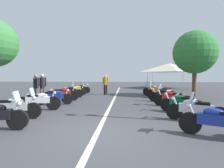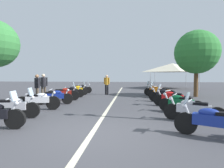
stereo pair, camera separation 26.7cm
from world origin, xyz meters
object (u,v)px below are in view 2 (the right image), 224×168
Objects in this scene: motorcycle_right_row_6 at (157,90)px; bystander_4 at (107,83)px; motorcycle_right_row_3 at (172,98)px; motorcycle_left_row_6 at (76,90)px; roadside_tree_1 at (197,52)px; motorcycle_left_row_3 at (54,97)px; motorcycle_left_row_5 at (71,92)px; motorcycle_left_row_7 at (81,88)px; motorcycle_left_row_1 at (12,107)px; motorcycle_right_row_2 at (180,103)px; motorcycle_right_row_5 at (161,92)px; bystander_1 at (44,85)px; bystander_0 at (37,86)px; motorcycle_right_row_1 at (193,110)px; motorcycle_right_row_0 at (215,121)px; event_tent at (172,68)px; motorcycle_left_row_4 at (63,93)px; motorcycle_right_row_4 at (166,95)px; motorcycle_left_row_2 at (38,100)px.

bystander_4 reaches higher than motorcycle_right_row_6.
motorcycle_right_row_6 is (4.90, 0.11, 0.00)m from motorcycle_right_row_3.
motorcycle_right_row_3 reaches higher than motorcycle_left_row_6.
motorcycle_left_row_6 is at bearing 89.84° from roadside_tree_1.
motorcycle_left_row_3 reaches higher than motorcycle_left_row_5.
motorcycle_left_row_7 is 1.18× the size of bystander_4.
motorcycle_left_row_5 is (3.29, 0.11, -0.00)m from motorcycle_left_row_3.
motorcycle_left_row_6 is at bearing 78.86° from motorcycle_left_row_1.
bystander_4 is at bearing 51.05° from motorcycle_left_row_3.
roadside_tree_1 is (-0.03, -9.64, 3.02)m from motorcycle_left_row_6.
motorcycle_left_row_7 is 0.39× the size of roadside_tree_1.
motorcycle_left_row_1 is 7.03m from motorcycle_right_row_2.
motorcycle_right_row_5 is at bearing -66.25° from motorcycle_right_row_3.
motorcycle_right_row_5 is 1.12× the size of bystander_4.
motorcycle_left_row_5 is 2.15m from bystander_1.
bystander_1 is (0.74, -0.06, 0.03)m from bystander_0.
motorcycle_right_row_0 is at bearing 113.81° from motorcycle_right_row_1.
event_tent is (15.33, -3.05, 2.20)m from motorcycle_right_row_2.
motorcycle_left_row_3 is 1.63m from motorcycle_left_row_4.
motorcycle_left_row_3 is 0.98× the size of motorcycle_left_row_4.
bystander_0 is (-5.49, 1.37, 0.57)m from motorcycle_left_row_7.
motorcycle_right_row_0 is at bearing 116.09° from motorcycle_right_row_6.
motorcycle_right_row_0 is (-1.57, -6.84, -0.00)m from motorcycle_left_row_1.
motorcycle_left_row_1 is 0.40× the size of event_tent.
motorcycle_right_row_3 is at bearing 54.61° from bystander_4.
motorcycle_left_row_1 is at bearing 73.71° from motorcycle_right_row_5.
roadside_tree_1 reaches higher than bystander_0.
motorcycle_right_row_1 is 0.38× the size of roadside_tree_1.
motorcycle_left_row_1 is 1.09× the size of motorcycle_right_row_1.
motorcycle_left_row_5 is 1.15× the size of motorcycle_right_row_2.
motorcycle_left_row_3 is 1.20× the size of motorcycle_right_row_2.
motorcycle_left_row_5 reaches higher than motorcycle_right_row_4.
roadside_tree_1 reaches higher than event_tent.
motorcycle_right_row_4 is at bearing -29.11° from motorcycle_left_row_5.
roadside_tree_1 is (4.76, -2.89, 3.01)m from motorcycle_right_row_3.
event_tent is (8.72, -3.15, 2.19)m from motorcycle_right_row_6.
motorcycle_left_row_2 is 1.05× the size of motorcycle_right_row_0.
motorcycle_left_row_6 is 7.45m from motorcycle_right_row_4.
bystander_0 is at bearing 108.49° from roadside_tree_1.
motorcycle_right_row_5 is 1.10× the size of bystander_0.
motorcycle_left_row_1 is 0.42× the size of roadside_tree_1.
motorcycle_left_row_5 is 10.18m from roadside_tree_1.
motorcycle_left_row_6 is at bearing 125.43° from bystander_1.
roadside_tree_1 is at bearing 10.87° from motorcycle_left_row_3.
motorcycle_left_row_1 is at bearing 58.22° from motorcycle_right_row_4.
bystander_0 reaches higher than motorcycle_right_row_5.
motorcycle_right_row_0 is 3.27m from motorcycle_right_row_2.
motorcycle_left_row_2 reaches higher than motorcycle_right_row_2.
motorcycle_right_row_2 is 8.36m from bystander_4.
motorcycle_left_row_4 reaches higher than motorcycle_left_row_2.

